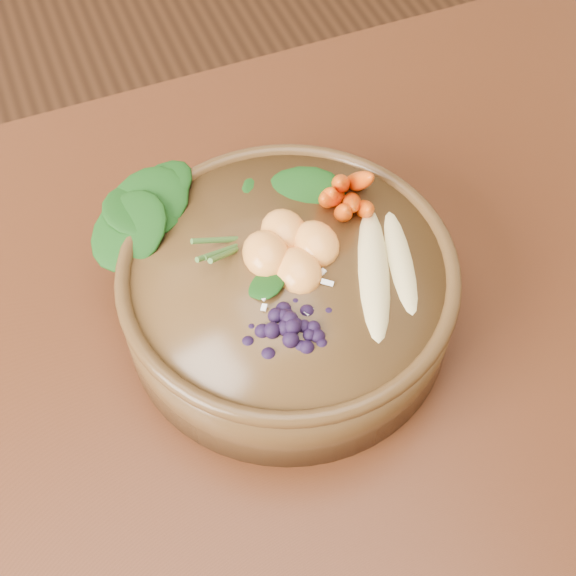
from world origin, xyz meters
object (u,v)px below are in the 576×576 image
object	(u,v)px
dining_table	(97,545)
banana_halves	(389,256)
carrot_cluster	(351,169)
mandarin_cluster	(291,240)
stoneware_bowl	(288,295)
kale_heap	(238,196)
blueberry_pile	(290,315)

from	to	relation	value
dining_table	banana_halves	xyz separation A→B (m)	(0.30, 0.07, 0.18)
dining_table	banana_halves	bearing A→B (deg)	13.47
dining_table	carrot_cluster	distance (m)	0.39
carrot_cluster	mandarin_cluster	bearing A→B (deg)	-129.81
stoneware_bowl	kale_heap	world-z (taller)	kale_heap
carrot_cluster	banana_halves	distance (m)	0.08
kale_heap	carrot_cluster	world-z (taller)	carrot_cluster
carrot_cluster	dining_table	bearing A→B (deg)	-129.79
carrot_cluster	banana_halves	bearing A→B (deg)	-66.94
stoneware_bowl	banana_halves	bearing A→B (deg)	-20.70
mandarin_cluster	stoneware_bowl	bearing A→B (deg)	-119.78
carrot_cluster	kale_heap	bearing A→B (deg)	-169.49
stoneware_bowl	dining_table	bearing A→B (deg)	-155.55
dining_table	carrot_cluster	world-z (taller)	carrot_cluster
mandarin_cluster	blueberry_pile	bearing A→B (deg)	-112.70
dining_table	banana_halves	distance (m)	0.36
dining_table	kale_heap	world-z (taller)	kale_heap
stoneware_bowl	carrot_cluster	world-z (taller)	carrot_cluster
blueberry_pile	dining_table	bearing A→B (deg)	-167.32
stoneware_bowl	banana_halves	world-z (taller)	banana_halves
dining_table	blueberry_pile	world-z (taller)	blueberry_pile
mandarin_cluster	banana_halves	bearing A→B (deg)	-33.19
mandarin_cluster	dining_table	bearing A→B (deg)	-153.22
dining_table	carrot_cluster	xyz separation A→B (m)	(0.30, 0.15, 0.21)
dining_table	mandarin_cluster	distance (m)	0.32
dining_table	mandarin_cluster	bearing A→B (deg)	26.78
carrot_cluster	mandarin_cluster	xyz separation A→B (m)	(-0.07, -0.03, -0.02)
carrot_cluster	blueberry_pile	distance (m)	0.14
stoneware_bowl	mandarin_cluster	distance (m)	0.06
dining_table	blueberry_pile	xyz separation A→B (m)	(0.20, 0.04, 0.19)
stoneware_bowl	blueberry_pile	xyz separation A→B (m)	(-0.02, -0.06, 0.06)
blueberry_pile	kale_heap	bearing A→B (deg)	88.36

